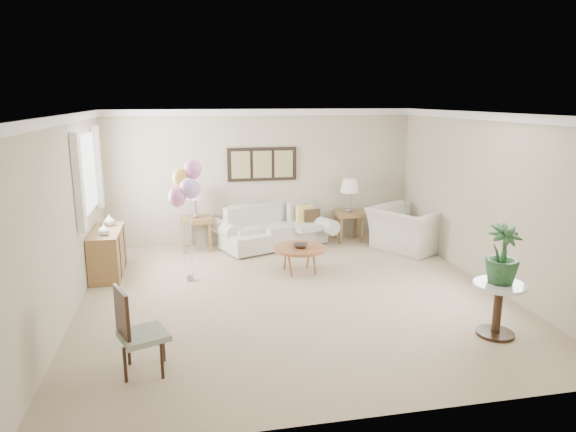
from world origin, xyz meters
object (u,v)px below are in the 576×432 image
(sofa, at_px, (274,230))
(coffee_table, at_px, (300,249))
(armchair, at_px, (407,229))
(balloon_cluster, at_px, (186,185))
(accent_chair, at_px, (136,329))

(sofa, distance_m, coffee_table, 1.61)
(armchair, xyz_separation_m, balloon_cluster, (-4.04, -0.93, 1.13))
(accent_chair, bearing_deg, sofa, 63.27)
(coffee_table, relative_size, armchair, 0.69)
(armchair, relative_size, accent_chair, 1.34)
(coffee_table, height_order, accent_chair, accent_chair)
(sofa, height_order, armchair, sofa)
(accent_chair, relative_size, balloon_cluster, 0.48)
(balloon_cluster, bearing_deg, accent_chair, -102.03)
(coffee_table, bearing_deg, balloon_cluster, -177.79)
(armchair, distance_m, accent_chair, 5.86)
(coffee_table, relative_size, accent_chair, 0.92)
(balloon_cluster, bearing_deg, armchair, 12.96)
(sofa, relative_size, balloon_cluster, 1.29)
(coffee_table, bearing_deg, armchair, 20.80)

